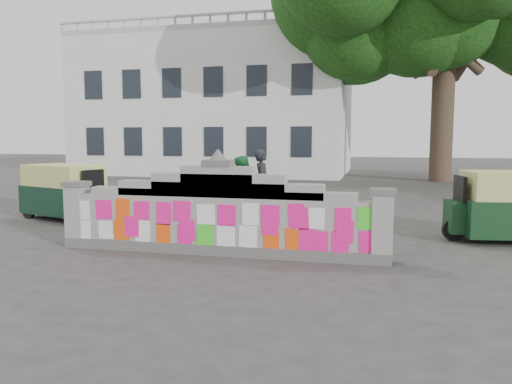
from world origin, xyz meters
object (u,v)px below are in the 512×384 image
cyclist_rider (262,193)px  pedestrian (241,192)px  rickshaw_left (66,191)px  cyclist_bike (262,207)px

cyclist_rider → pedestrian: pedestrian is taller
rickshaw_left → pedestrian: bearing=16.6°
cyclist_bike → cyclist_rider: cyclist_rider is taller
pedestrian → rickshaw_left: (-5.00, 0.15, -0.12)m
cyclist_bike → cyclist_rider: 0.34m
cyclist_bike → cyclist_rider: bearing=-0.0°
cyclist_rider → pedestrian: size_ratio=0.95×
cyclist_bike → rickshaw_left: 5.49m
cyclist_rider → cyclist_bike: bearing=-0.0°
rickshaw_left → cyclist_rider: bearing=19.7°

